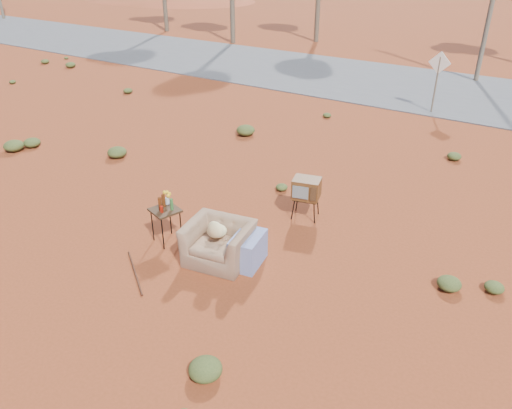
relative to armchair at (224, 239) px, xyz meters
The scene contains 8 objects.
ground 0.78m from the armchair, 142.48° to the right, with size 140.00×140.00×0.00m, color maroon.
highway 14.65m from the armchair, 91.86° to the left, with size 140.00×7.00×0.04m, color #565659.
armchair is the anchor object (origin of this frame).
tv_unit 2.49m from the armchair, 76.66° to the left, with size 0.70×0.61×0.97m.
side_table 1.49m from the armchair, behind, with size 0.69×0.69×1.08m.
rusty_bar 1.83m from the armchair, 133.92° to the right, with size 0.04×0.04×1.49m, color #452212.
road_sign 11.72m from the armchair, 84.96° to the left, with size 0.78×0.06×2.19m.
scrub_patch 4.26m from the armchair, 107.80° to the left, with size 17.49×8.07×0.33m.
Camera 1 is at (5.36, -6.29, 5.78)m, focal length 35.00 mm.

